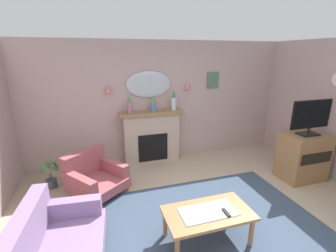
{
  "coord_description": "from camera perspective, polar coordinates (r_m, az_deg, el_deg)",
  "views": [
    {
      "loc": [
        -1.37,
        -2.26,
        2.33
      ],
      "look_at": [
        -0.21,
        1.48,
        1.13
      ],
      "focal_mm": 25.24,
      "sensor_mm": 36.0,
      "label": 1
    }
  ],
  "objects": [
    {
      "name": "floor",
      "position": [
        3.56,
        11.45,
        -25.4
      ],
      "size": [
        6.74,
        6.37,
        0.1
      ],
      "primitive_type": "cube",
      "color": "tan",
      "rests_on": "ground"
    },
    {
      "name": "wall_back",
      "position": [
        5.28,
        -1.85,
        5.86
      ],
      "size": [
        6.74,
        0.1,
        2.61
      ],
      "primitive_type": "cube",
      "color": "#B29993",
      "rests_on": "ground"
    },
    {
      "name": "patterned_rug",
      "position": [
        3.65,
        9.9,
        -22.81
      ],
      "size": [
        3.2,
        2.4,
        0.01
      ],
      "primitive_type": "cube",
      "color": "#38475B",
      "rests_on": "ground"
    },
    {
      "name": "fireplace",
      "position": [
        5.2,
        -3.99,
        -2.75
      ],
      "size": [
        1.36,
        0.36,
        1.16
      ],
      "color": "tan",
      "rests_on": "ground"
    },
    {
      "name": "mantel_vase_right",
      "position": [
        4.89,
        -9.25,
        5.12
      ],
      "size": [
        0.11,
        0.11,
        0.37
      ],
      "color": "#9E6084",
      "rests_on": "fireplace"
    },
    {
      "name": "mantel_vase_centre",
      "position": [
        4.98,
        -3.53,
        5.32
      ],
      "size": [
        0.12,
        0.12,
        0.35
      ],
      "color": "#4C7093",
      "rests_on": "fireplace"
    },
    {
      "name": "mantel_vase_left",
      "position": [
        5.1,
        1.41,
        6.15
      ],
      "size": [
        0.11,
        0.11,
        0.43
      ],
      "color": "silver",
      "rests_on": "fireplace"
    },
    {
      "name": "wall_mirror",
      "position": [
        5.07,
        -4.63,
        9.98
      ],
      "size": [
        0.96,
        0.06,
        0.56
      ],
      "primitive_type": "ellipsoid",
      "color": "#B2BCC6"
    },
    {
      "name": "wall_sconce_left",
      "position": [
        4.91,
        -14.31,
        8.7
      ],
      "size": [
        0.14,
        0.14,
        0.14
      ],
      "primitive_type": "cone",
      "color": "#D17066"
    },
    {
      "name": "wall_sconce_right",
      "position": [
        5.28,
        4.67,
        9.71
      ],
      "size": [
        0.14,
        0.14,
        0.14
      ],
      "primitive_type": "cone",
      "color": "#D17066"
    },
    {
      "name": "framed_picture",
      "position": [
        5.6,
        10.77,
        10.82
      ],
      "size": [
        0.28,
        0.03,
        0.36
      ],
      "primitive_type": "cube",
      "color": "#4C6B56"
    },
    {
      "name": "coffee_table",
      "position": [
        3.21,
        9.59,
        -20.55
      ],
      "size": [
        1.1,
        0.6,
        0.45
      ],
      "color": "olive",
      "rests_on": "ground"
    },
    {
      "name": "tv_remote",
      "position": [
        3.19,
        13.89,
        -19.67
      ],
      "size": [
        0.04,
        0.16,
        0.02
      ],
      "primitive_type": "cube",
      "color": "black",
      "rests_on": "coffee_table"
    },
    {
      "name": "armchair_in_corner",
      "position": [
        4.36,
        -17.41,
        -11.46
      ],
      "size": [
        1.13,
        1.14,
        0.71
      ],
      "color": "#934C51",
      "rests_on": "ground"
    },
    {
      "name": "tv_cabinet",
      "position": [
        5.22,
        29.77,
        -6.42
      ],
      "size": [
        0.8,
        0.57,
        0.9
      ],
      "color": "olive",
      "rests_on": "ground"
    },
    {
      "name": "tv_flatscreen",
      "position": [
        4.98,
        31.28,
        1.96
      ],
      "size": [
        0.84,
        0.24,
        0.65
      ],
      "color": "black",
      "rests_on": "tv_cabinet"
    },
    {
      "name": "potted_plant_small_fern",
      "position": [
        4.8,
        -26.57,
        -10.11
      ],
      "size": [
        0.36,
        0.37,
        0.56
      ],
      "color": "#474C56",
      "rests_on": "ground"
    }
  ]
}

